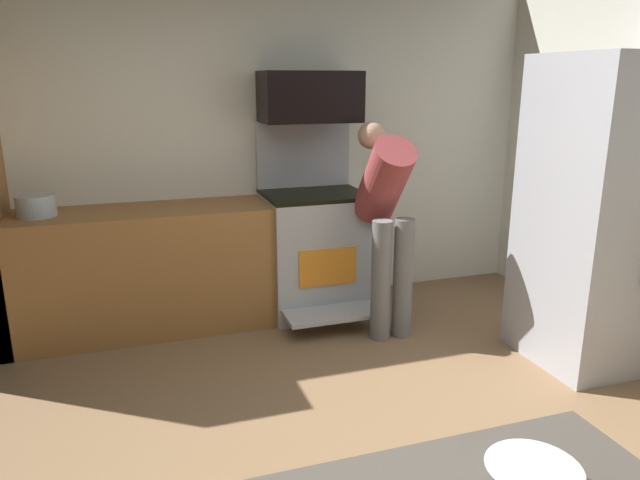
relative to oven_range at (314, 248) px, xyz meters
name	(u,v)px	position (x,y,z in m)	size (l,w,h in m)	color
ground_plane	(331,472)	(-0.55, -1.97, -0.52)	(5.20, 4.80, 0.02)	olive
wall_back	(232,144)	(-0.55, 0.37, 0.79)	(5.20, 0.12, 2.60)	silver
lower_cabinet_run	(121,273)	(-1.45, 0.01, -0.06)	(2.40, 0.60, 0.90)	#9B6836
oven_range	(314,248)	(0.00, 0.00, 0.00)	(0.76, 0.94, 1.47)	#AFB5BB
microwave	(310,97)	(0.00, 0.09, 1.15)	(0.74, 0.38, 0.37)	black
refrigerator	(604,214)	(1.48, -1.36, 0.46)	(0.82, 0.79, 1.94)	#AEB0B9
person_cook	(386,212)	(0.36, -0.54, 0.38)	(0.31, 0.64, 1.49)	slate
mixing_bowl_large	(531,480)	(-0.55, -3.31, 0.43)	(0.21, 0.21, 0.06)	white
stock_pot	(36,206)	(-1.94, 0.01, 0.47)	(0.25, 0.25, 0.15)	#AEBDC6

